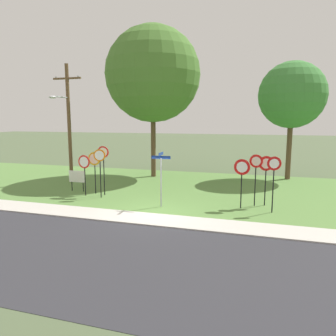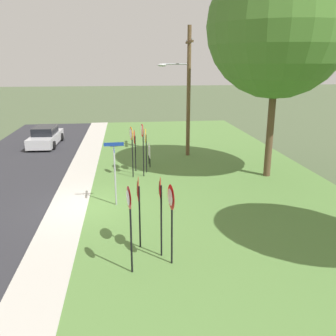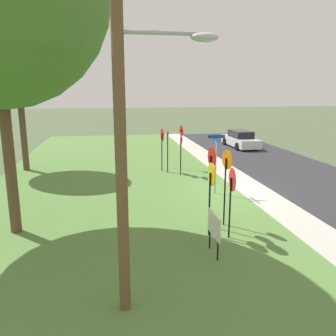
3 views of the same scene
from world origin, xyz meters
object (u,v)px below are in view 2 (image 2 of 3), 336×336
(yield_sign_near_right, at_px, (160,198))
(oak_tree_left, at_px, (279,26))
(notice_board, at_px, (149,152))
(parked_hatchback_near, at_px, (46,137))
(stop_sign_near_right, at_px, (146,141))
(stop_sign_far_left, at_px, (132,141))
(yield_sign_far_left, at_px, (171,206))
(stop_sign_near_left, at_px, (143,139))
(utility_pole, at_px, (186,88))
(stop_sign_far_center, at_px, (135,142))
(yield_sign_far_right, at_px, (138,196))
(yield_sign_near_left, at_px, (129,210))
(street_name_post, at_px, (115,168))

(yield_sign_near_right, height_order, oak_tree_left, oak_tree_left)
(notice_board, bearing_deg, parked_hatchback_near, -132.72)
(stop_sign_near_right, relative_size, stop_sign_far_left, 0.90)
(stop_sign_near_right, bearing_deg, notice_board, 167.58)
(parked_hatchback_near, bearing_deg, yield_sign_near_right, 23.84)
(stop_sign_far_left, relative_size, yield_sign_near_right, 1.04)
(yield_sign_far_left, bearing_deg, yield_sign_near_right, -160.10)
(stop_sign_near_left, bearing_deg, utility_pole, 138.36)
(stop_sign_near_left, relative_size, stop_sign_near_right, 1.15)
(stop_sign_far_center, relative_size, yield_sign_far_right, 0.95)
(utility_pole, distance_m, parked_hatchback_near, 11.22)
(utility_pole, distance_m, oak_tree_left, 6.86)
(stop_sign_far_left, xyz_separation_m, yield_sign_near_left, (9.05, -0.28, 0.01))
(street_name_post, bearing_deg, stop_sign_far_center, 165.75)
(yield_sign_far_left, bearing_deg, stop_sign_far_center, 176.11)
(street_name_post, height_order, utility_pole, utility_pole)
(yield_sign_near_left, distance_m, yield_sign_near_right, 1.25)
(parked_hatchback_near, bearing_deg, street_name_post, 25.17)
(stop_sign_near_right, xyz_separation_m, oak_tree_left, (1.35, 6.40, 5.75))
(stop_sign_near_right, bearing_deg, yield_sign_far_right, -5.85)
(utility_pole, bearing_deg, notice_board, -49.25)
(yield_sign_far_right, bearing_deg, stop_sign_far_center, -175.87)
(utility_pole, bearing_deg, yield_sign_far_right, -16.59)
(stop_sign_far_left, xyz_separation_m, stop_sign_far_center, (-1.09, 0.18, -0.26))
(stop_sign_near_left, distance_m, oak_tree_left, 8.62)
(stop_sign_far_center, relative_size, parked_hatchback_near, 0.49)
(parked_hatchback_near, bearing_deg, notice_board, 49.90)
(stop_sign_near_right, xyz_separation_m, parked_hatchback_near, (-7.81, -6.88, -1.17))
(stop_sign_far_left, xyz_separation_m, yield_sign_near_right, (8.23, 0.66, -0.02))
(yield_sign_far_right, distance_m, parked_hatchback_near, 17.35)
(yield_sign_far_left, bearing_deg, yield_sign_near_left, -82.55)
(oak_tree_left, bearing_deg, stop_sign_near_right, -101.95)
(stop_sign_far_center, bearing_deg, yield_sign_near_left, 1.96)
(yield_sign_near_right, bearing_deg, street_name_post, -152.19)
(parked_hatchback_near, bearing_deg, oak_tree_left, 57.27)
(stop_sign_near_left, xyz_separation_m, utility_pole, (-4.22, 3.00, 2.31))
(yield_sign_near_left, xyz_separation_m, street_name_post, (-5.27, -0.51, -0.31))
(parked_hatchback_near, bearing_deg, stop_sign_far_center, 41.92)
(stop_sign_near_right, relative_size, utility_pole, 0.31)
(yield_sign_far_right, xyz_separation_m, notice_board, (-9.74, 1.03, -0.98))
(stop_sign_near_right, bearing_deg, yield_sign_far_left, 0.18)
(yield_sign_near_left, bearing_deg, yield_sign_far_right, 157.57)
(yield_sign_near_right, height_order, notice_board, yield_sign_near_right)
(stop_sign_near_right, xyz_separation_m, utility_pole, (-3.54, 2.80, 2.55))
(stop_sign_far_left, distance_m, oak_tree_left, 9.10)
(stop_sign_near_left, xyz_separation_m, street_name_post, (3.86, -1.37, -0.39))
(yield_sign_near_right, bearing_deg, utility_pole, 176.61)
(utility_pole, relative_size, parked_hatchback_near, 1.69)
(utility_pole, bearing_deg, stop_sign_far_left, -39.64)
(stop_sign_near_left, xyz_separation_m, parked_hatchback_near, (-8.50, -6.69, -1.42))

